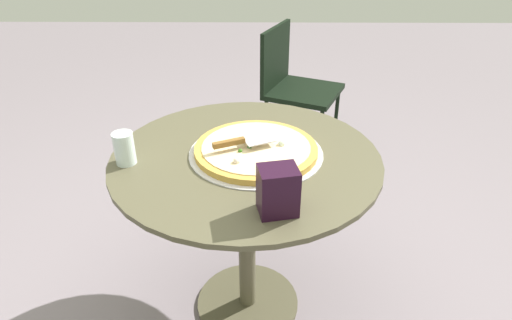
# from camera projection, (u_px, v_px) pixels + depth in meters

# --- Properties ---
(ground_plane) EXTENTS (10.00, 10.00, 0.00)m
(ground_plane) POSITION_uv_depth(u_px,v_px,m) (248.00, 303.00, 1.84)
(ground_plane) COLOR gray
(patio_table) EXTENTS (0.91, 0.91, 0.72)m
(patio_table) POSITION_uv_depth(u_px,v_px,m) (246.00, 195.00, 1.56)
(patio_table) COLOR brown
(patio_table) RESTS_ON ground
(pizza_on_tray) EXTENTS (0.45, 0.45, 0.05)m
(pizza_on_tray) POSITION_uv_depth(u_px,v_px,m) (256.00, 150.00, 1.48)
(pizza_on_tray) COLOR silver
(pizza_on_tray) RESTS_ON patio_table
(pizza_server) EXTENTS (0.21, 0.13, 0.02)m
(pizza_server) POSITION_uv_depth(u_px,v_px,m) (243.00, 141.00, 1.45)
(pizza_server) COLOR silver
(pizza_server) RESTS_ON pizza_on_tray
(drinking_cup) EXTENTS (0.07, 0.07, 0.11)m
(drinking_cup) POSITION_uv_depth(u_px,v_px,m) (124.00, 148.00, 1.40)
(drinking_cup) COLOR white
(drinking_cup) RESTS_ON patio_table
(napkin_dispenser) EXTENTS (0.12, 0.10, 0.14)m
(napkin_dispenser) POSITION_uv_depth(u_px,v_px,m) (278.00, 191.00, 1.17)
(napkin_dispenser) COLOR black
(napkin_dispenser) RESTS_ON patio_table
(patio_chair_near) EXTENTS (0.54, 0.54, 0.83)m
(patio_chair_near) POSITION_uv_depth(u_px,v_px,m) (293.00, 83.00, 2.67)
(patio_chair_near) COLOR black
(patio_chair_near) RESTS_ON ground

